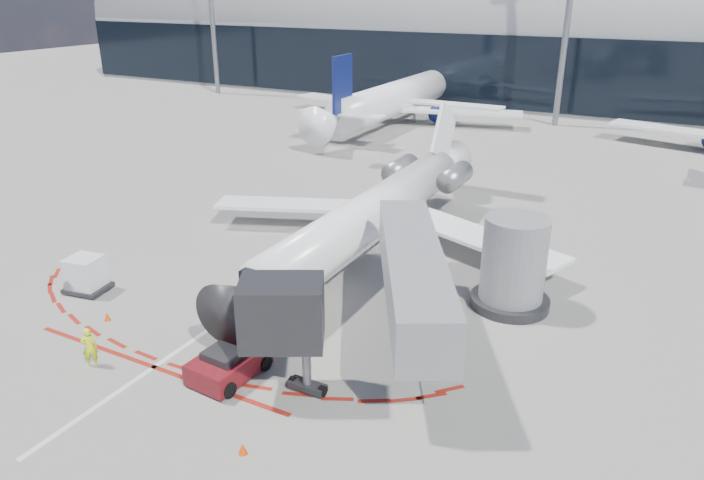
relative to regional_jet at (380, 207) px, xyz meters
The scene contains 14 objects.
ground 6.63m from the regional_jet, 114.75° to the right, with size 260.00×260.00×0.00m, color slate.
apron_centerline 5.06m from the regional_jet, 125.65° to the right, with size 0.25×40.00×0.01m, color silver.
apron_stop_bar 17.46m from the regional_jet, 98.58° to the right, with size 14.00×0.25×0.01m, color maroon.
terminal_building 59.74m from the regional_jet, 92.49° to the left, with size 150.00×24.15×24.00m.
jet_bridge 11.25m from the regional_jet, 50.04° to the right, with size 10.03×15.20×4.90m.
light_mast_west 64.52m from the regional_jet, 138.29° to the left, with size 0.70×0.70×25.00m, color gray.
light_mast_centre 43.64m from the regional_jet, 86.73° to the left, with size 0.70×0.70×25.00m, color gray.
regional_jet is the anchor object (origin of this frame).
pushback_tug 16.19m from the regional_jet, 87.48° to the right, with size 2.43×5.30×1.36m.
ramp_worker 18.96m from the regional_jet, 105.63° to the right, with size 0.65×0.43×1.80m, color #DCF419.
uld_container 17.33m from the regional_jet, 129.46° to the right, with size 2.35×2.10×1.96m.
safety_cone_left 17.07m from the regional_jet, 116.49° to the right, with size 0.31×0.31×0.43m, color #FF4005.
safety_cone_right 20.18m from the regional_jet, 78.19° to the right, with size 0.32×0.32×0.45m, color #FF4005.
bg_airliner_0 40.04m from the regional_jet, 111.96° to the left, with size 34.47×36.50×11.15m, color white, non-canonical shape.
Camera 1 is at (18.31, -27.75, 15.29)m, focal length 32.00 mm.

